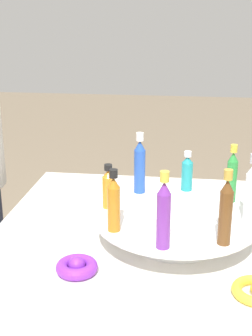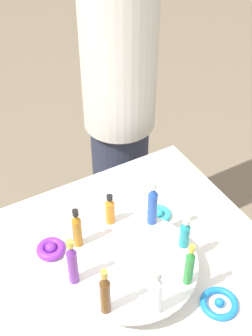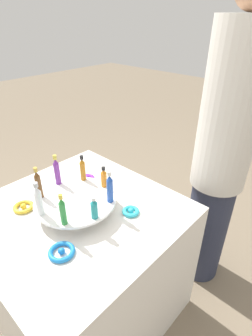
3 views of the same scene
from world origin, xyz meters
TOP-DOWN VIEW (x-y plane):
  - display_stand at (0.00, 0.00)m, footprint 0.35×0.35m
  - bottle_blue at (-0.09, 0.12)m, footprint 0.03×0.03m
  - bottle_orange at (-0.15, 0.02)m, footprint 0.03×0.03m
  - bottle_amber at (-0.12, -0.09)m, footprint 0.03×0.03m
  - bottle_purple at (-0.02, -0.15)m, footprint 0.03×0.03m
  - bottle_brown at (0.09, -0.12)m, footprint 0.03×0.03m
  - bottle_clear at (0.15, -0.02)m, footprint 0.03×0.03m
  - bottle_green at (0.12, 0.09)m, footprint 0.02×0.02m
  - bottle_teal at (0.02, 0.15)m, footprint 0.03×0.03m
  - ribbon_bow_teal at (-0.15, 0.19)m, footprint 0.08×0.08m
  - ribbon_bow_purple at (-0.19, -0.15)m, footprint 0.08×0.08m

SIDE VIEW (x-z plane):
  - ribbon_bow_teal at x=-0.15m, z-range 0.70..0.73m
  - ribbon_bow_purple at x=-0.19m, z-range 0.70..0.74m
  - display_stand at x=0.00m, z-range 0.72..0.79m
  - bottle_teal at x=0.02m, z-range 0.77..0.87m
  - bottle_orange at x=-0.15m, z-range 0.77..0.87m
  - bottle_amber at x=-0.12m, z-range 0.77..0.90m
  - bottle_green at x=0.12m, z-range 0.77..0.91m
  - bottle_brown at x=0.09m, z-range 0.77..0.92m
  - bottle_blue at x=-0.09m, z-range 0.77..0.92m
  - bottle_clear at x=0.15m, z-range 0.77..0.92m
  - bottle_purple at x=-0.02m, z-range 0.77..0.92m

